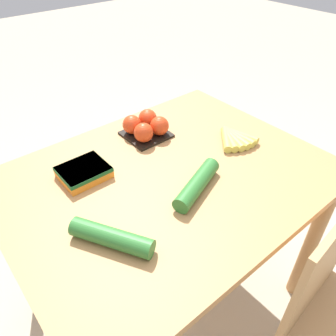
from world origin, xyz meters
The scene contains 7 objects.
ground_plane centered at (0.00, 0.00, 0.00)m, with size 12.00×12.00×0.00m, color #B7A88E.
dining_table centered at (0.00, 0.00, 0.66)m, with size 1.14×0.88×0.78m.
banana_bunch centered at (-0.34, 0.00, 0.80)m, with size 0.16×0.16×0.03m.
tomato_pack centered at (-0.09, -0.26, 0.82)m, with size 0.17×0.17×0.09m.
carrot_bag centered at (0.23, -0.18, 0.80)m, with size 0.16×0.14×0.04m.
cucumber_near centered at (-0.02, 0.13, 0.81)m, with size 0.25×0.14×0.06m.
cucumber_far centered at (0.32, 0.14, 0.81)m, with size 0.17×0.24×0.06m.
Camera 1 is at (0.57, 0.69, 1.52)m, focal length 35.00 mm.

